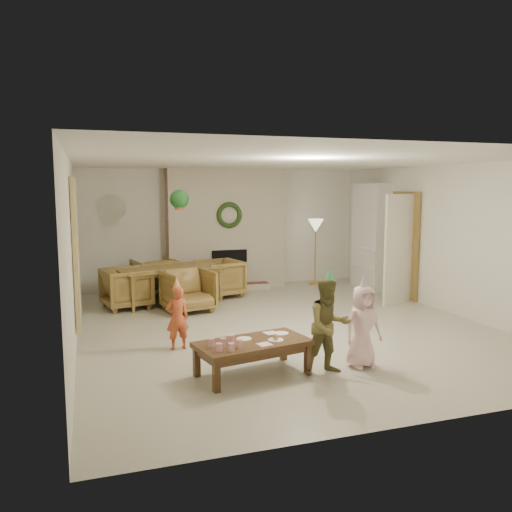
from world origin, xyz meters
name	(u,v)px	position (x,y,z in m)	size (l,w,h in m)	color
floor	(283,326)	(0.00, 0.00, 0.00)	(7.00, 7.00, 0.00)	#B7B29E
ceiling	(284,161)	(0.00, 0.00, 2.50)	(7.00, 7.00, 0.00)	white
wall_back	(224,228)	(0.00, 3.50, 1.25)	(7.00, 7.00, 0.00)	silver
wall_front	(429,288)	(0.00, -3.50, 1.25)	(7.00, 7.00, 0.00)	silver
wall_left	(73,253)	(-3.00, 0.00, 1.25)	(7.00, 7.00, 0.00)	silver
wall_right	(449,239)	(3.00, 0.00, 1.25)	(7.00, 7.00, 0.00)	silver
fireplace_mass	(227,229)	(0.00, 3.30, 1.25)	(2.50, 0.40, 2.50)	#4F1418
fireplace_hearth	(231,287)	(0.00, 2.95, 0.06)	(1.60, 0.30, 0.12)	maroon
fireplace_firebox	(229,268)	(0.00, 3.12, 0.45)	(0.75, 0.12, 0.75)	black
fireplace_wreath	(229,215)	(0.00, 3.07, 1.55)	(0.54, 0.54, 0.10)	#1B3714
floor_lamp_base	(315,284)	(1.92, 3.00, 0.01)	(0.27, 0.27, 0.03)	gold
floor_lamp_post	(315,254)	(1.92, 3.00, 0.67)	(0.03, 0.03, 1.29)	gold
floor_lamp_shade	(316,226)	(1.92, 3.00, 1.29)	(0.35, 0.35, 0.29)	beige
bookshelf_carcass	(370,236)	(2.84, 2.30, 1.10)	(0.30, 1.00, 2.20)	white
bookshelf_shelf_a	(368,267)	(2.82, 2.30, 0.45)	(0.30, 0.92, 0.03)	white
bookshelf_shelf_b	(368,248)	(2.82, 2.30, 0.85)	(0.30, 0.92, 0.03)	white
bookshelf_shelf_c	(369,229)	(2.82, 2.30, 1.25)	(0.30, 0.92, 0.03)	white
bookshelf_shelf_d	(369,210)	(2.82, 2.30, 1.65)	(0.30, 0.92, 0.03)	white
books_row_lower	(371,261)	(2.80, 2.15, 0.59)	(0.20, 0.40, 0.24)	#AC291F
books_row_mid	(366,241)	(2.80, 2.35, 0.99)	(0.20, 0.44, 0.24)	#255D8B
books_row_upper	(371,223)	(2.80, 2.20, 1.38)	(0.20, 0.36, 0.22)	#AF8925
door_frame	(405,245)	(2.96, 1.20, 1.02)	(0.05, 0.86, 2.04)	olive
door_leaf	(399,249)	(2.58, 0.82, 1.00)	(0.05, 0.80, 2.00)	beige
curtain_panel	(76,251)	(-2.96, 0.20, 1.25)	(0.06, 1.20, 2.00)	beige
dining_table	(170,285)	(-1.38, 2.18, 0.33)	(1.86, 1.04, 0.65)	olive
dining_chair_near	(189,291)	(-1.19, 1.38, 0.36)	(0.77, 0.79, 0.72)	olive
dining_chair_far	(155,277)	(-1.57, 2.98, 0.36)	(0.77, 0.79, 0.72)	olive
dining_chair_left	(127,288)	(-2.18, 1.99, 0.36)	(0.77, 0.79, 0.72)	olive
dining_chair_right	(220,278)	(-0.38, 2.41, 0.36)	(0.77, 0.79, 0.72)	olive
hanging_plant_cord	(179,185)	(-1.30, 1.50, 2.15)	(0.01, 0.01, 0.70)	tan
hanging_plant_pot	(180,206)	(-1.30, 1.50, 1.80)	(0.16, 0.16, 0.12)	#A14D33
hanging_plant_foliage	(179,199)	(-1.30, 1.50, 1.92)	(0.32, 0.32, 0.32)	#184A1E
coffee_table_top	(253,344)	(-1.08, -1.84, 0.36)	(1.28, 0.64, 0.06)	#4C3119
coffee_table_apron	(253,350)	(-1.08, -1.84, 0.29)	(1.18, 0.54, 0.08)	#4C3119
coffee_leg_fl	(216,377)	(-1.59, -2.21, 0.17)	(0.07, 0.07, 0.33)	#4C3119
coffee_leg_fr	(308,359)	(-0.46, -1.98, 0.17)	(0.07, 0.07, 0.33)	#4C3119
coffee_leg_bl	(197,362)	(-1.69, -1.70, 0.17)	(0.07, 0.07, 0.33)	#4C3119
coffee_leg_br	(283,347)	(-0.56, -1.47, 0.17)	(0.07, 0.07, 0.33)	#4C3119
cup_a	(219,347)	(-1.53, -2.08, 0.44)	(0.07, 0.07, 0.09)	white
cup_b	(211,343)	(-1.57, -1.89, 0.44)	(0.07, 0.07, 0.09)	white
cup_c	(231,347)	(-1.40, -2.11, 0.44)	(0.07, 0.07, 0.09)	white
cup_d	(223,342)	(-1.44, -1.91, 0.44)	(0.07, 0.07, 0.09)	white
cup_e	(239,343)	(-1.28, -2.00, 0.44)	(0.07, 0.07, 0.09)	white
cup_f	(231,339)	(-1.32, -1.81, 0.44)	(0.07, 0.07, 0.09)	white
plate_a	(244,339)	(-1.15, -1.73, 0.40)	(0.18, 0.18, 0.01)	white
plate_b	(276,340)	(-0.82, -1.89, 0.40)	(0.18, 0.18, 0.01)	white
plate_c	(281,333)	(-0.66, -1.66, 0.40)	(0.18, 0.18, 0.01)	white
food_scoop	(276,337)	(-0.82, -1.89, 0.43)	(0.07, 0.07, 0.07)	tan
napkin_left	(264,344)	(-0.99, -2.00, 0.40)	(0.15, 0.15, 0.01)	#FDBABE
napkin_right	(271,333)	(-0.77, -1.60, 0.40)	(0.15, 0.15, 0.01)	#FDBABE
child_red	(177,318)	(-1.73, -0.64, 0.42)	(0.31, 0.20, 0.84)	#BD4C28
party_hat_red	(177,284)	(-1.73, -0.64, 0.88)	(0.12, 0.12, 0.16)	#E4C64C
child_plaid	(329,326)	(-0.24, -2.06, 0.56)	(0.54, 0.42, 1.11)	brown
party_hat_plaid	(330,274)	(-0.24, -2.06, 1.15)	(0.13, 0.13, 0.18)	#54C670
child_pink	(363,326)	(0.24, -1.99, 0.49)	(0.48, 0.31, 0.98)	#FECBD2
party_hat_pink	(364,282)	(0.24, -1.99, 1.02)	(0.13, 0.13, 0.18)	#B1B1B8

